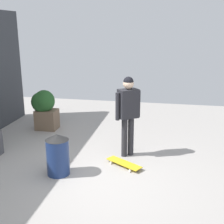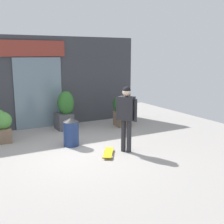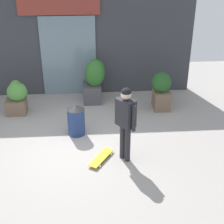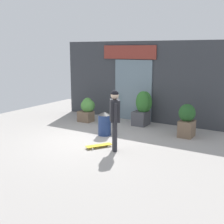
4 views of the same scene
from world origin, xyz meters
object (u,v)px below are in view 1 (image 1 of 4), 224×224
object	(u,v)px
planter_box_left	(44,107)
trash_bin	(58,154)
skateboard	(124,163)
skateboarder	(128,108)

from	to	relation	value
planter_box_left	trash_bin	bearing A→B (deg)	-151.36
skateboard	trash_bin	xyz separation A→B (m)	(-0.58, 1.20, 0.35)
planter_box_left	trash_bin	world-z (taller)	planter_box_left
skateboarder	trash_bin	size ratio (longest dim) A/B	2.17
skateboarder	skateboard	bearing A→B (deg)	-36.12
skateboarder	planter_box_left	distance (m)	2.87
skateboard	trash_bin	distance (m)	1.37
skateboarder	skateboard	size ratio (longest dim) A/B	2.21
skateboarder	skateboard	world-z (taller)	skateboarder
skateboarder	planter_box_left	bearing A→B (deg)	-154.23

